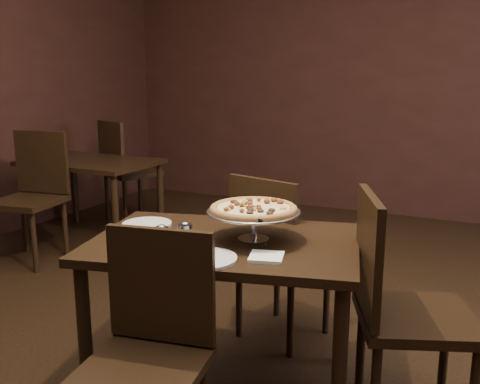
% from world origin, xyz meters
% --- Properties ---
extents(room, '(6.04, 7.04, 2.84)m').
position_xyz_m(room, '(0.06, 0.03, 1.40)').
color(room, black).
rests_on(room, ground).
extents(dining_table, '(1.30, 1.02, 0.72)m').
position_xyz_m(dining_table, '(-0.06, -0.07, 0.62)').
color(dining_table, black).
rests_on(dining_table, ground).
extents(background_table, '(1.12, 0.74, 0.70)m').
position_xyz_m(background_table, '(-2.20, 1.52, 0.61)').
color(background_table, black).
rests_on(background_table, ground).
extents(pizza_stand, '(0.41, 0.41, 0.17)m').
position_xyz_m(pizza_stand, '(0.05, -0.02, 0.85)').
color(pizza_stand, '#ADADB4').
rests_on(pizza_stand, dining_table).
extents(parmesan_shaker, '(0.06, 0.06, 0.11)m').
position_xyz_m(parmesan_shaker, '(-0.16, -0.24, 0.77)').
color(parmesan_shaker, '#FAEEC2').
rests_on(parmesan_shaker, dining_table).
extents(pepper_flake_shaker, '(0.06, 0.06, 0.11)m').
position_xyz_m(pepper_flake_shaker, '(-0.23, -0.31, 0.77)').
color(pepper_flake_shaker, maroon).
rests_on(pepper_flake_shaker, dining_table).
extents(packet_caddy, '(0.08, 0.08, 0.06)m').
position_xyz_m(packet_caddy, '(-0.31, -0.29, 0.75)').
color(packet_caddy, black).
rests_on(packet_caddy, dining_table).
extents(napkin_stack, '(0.16, 0.16, 0.01)m').
position_xyz_m(napkin_stack, '(0.20, -0.23, 0.72)').
color(napkin_stack, white).
rests_on(napkin_stack, dining_table).
extents(plate_left, '(0.23, 0.23, 0.01)m').
position_xyz_m(plate_left, '(-0.50, -0.03, 0.72)').
color(plate_left, silver).
rests_on(plate_left, dining_table).
extents(plate_near, '(0.26, 0.26, 0.01)m').
position_xyz_m(plate_near, '(-0.01, -0.35, 0.72)').
color(plate_near, silver).
rests_on(plate_near, dining_table).
extents(serving_spatula, '(0.13, 0.13, 0.02)m').
position_xyz_m(serving_spatula, '(0.16, -0.13, 0.85)').
color(serving_spatula, '#ADADB4').
rests_on(serving_spatula, pizza_stand).
extents(chair_far, '(0.52, 0.52, 0.91)m').
position_xyz_m(chair_far, '(-0.04, 0.46, 0.50)').
color(chair_far, black).
rests_on(chair_far, ground).
extents(chair_near, '(0.48, 0.48, 0.88)m').
position_xyz_m(chair_near, '(-0.07, -0.64, 0.48)').
color(chair_near, black).
rests_on(chair_near, ground).
extents(chair_side, '(0.59, 0.59, 0.97)m').
position_xyz_m(chair_side, '(0.67, 0.02, 0.53)').
color(chair_side, black).
rests_on(chair_side, ground).
extents(bg_chair_far, '(0.61, 0.61, 0.99)m').
position_xyz_m(bg_chair_far, '(-2.29, 2.09, 0.54)').
color(bg_chair_far, black).
rests_on(bg_chair_far, ground).
extents(bg_chair_near, '(0.53, 0.53, 1.00)m').
position_xyz_m(bg_chair_near, '(-2.23, 0.88, 0.54)').
color(bg_chair_near, black).
rests_on(bg_chair_near, ground).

